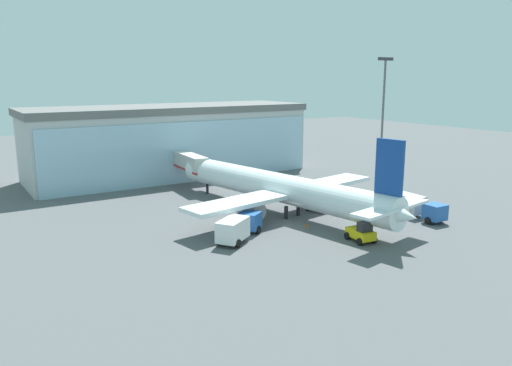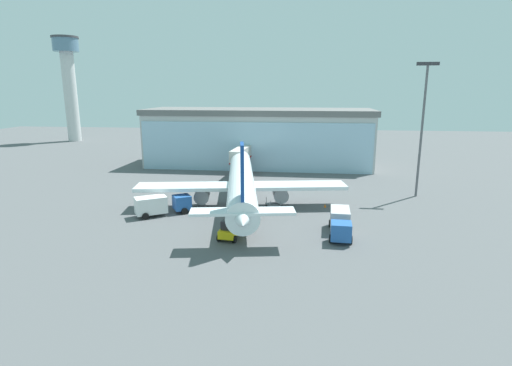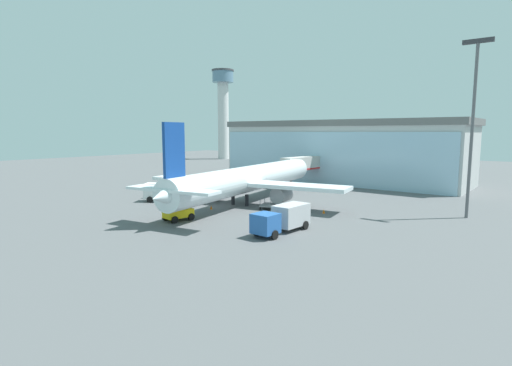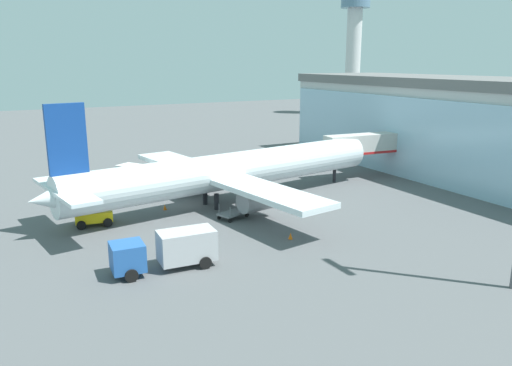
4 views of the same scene
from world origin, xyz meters
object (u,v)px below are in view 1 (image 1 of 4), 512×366
Objects in this scene: safety_cone_nose at (307,225)px; safety_cone_wingtip at (349,199)px; fuel_truck at (417,206)px; jet_bridge at (187,162)px; pushback_tug at (361,233)px; catering_truck at (238,227)px; apron_light_mast at (383,110)px; airplane at (280,188)px; baggage_cart at (318,208)px.

safety_cone_nose is 14.57m from safety_cone_wingtip.
fuel_truck is 10.99m from safety_cone_wingtip.
pushback_tug is at bearing -169.44° from jet_bridge.
catering_truck reaches higher than pushback_tug.
catering_truck is at bearing -159.11° from apron_light_mast.
pushback_tug is at bearing -129.49° from safety_cone_wingtip.
apron_light_mast is at bearing 147.50° from fuel_truck.
safety_cone_nose is at bearing 20.75° from pushback_tug.
safety_cone_nose is at bearing -171.16° from jet_bridge.
safety_cone_nose and safety_cone_wingtip have the same top height.
airplane is 5.31× the size of fuel_truck.
apron_light_mast reaches higher than safety_cone_nose.
baggage_cart is (14.76, 4.31, -0.97)m from catering_truck.
safety_cone_wingtip is at bearing -98.76° from airplane.
jet_bridge is 24.37m from baggage_cart.
apron_light_mast is 2.76× the size of fuel_truck.
baggage_cart is at bearing -133.85° from fuel_truck.
apron_light_mast reaches higher than catering_truck.
baggage_cart reaches higher than safety_cone_wingtip.
catering_truck is at bearing 176.87° from safety_cone_nose.
fuel_truck is at bearing -44.19° from catering_truck.
jet_bridge is 1.66× the size of fuel_truck.
fuel_truck is 14.79m from safety_cone_nose.
jet_bridge is 21.31m from airplane.
pushback_tug is 7.42m from safety_cone_nose.
pushback_tug reaches higher than safety_cone_wingtip.
pushback_tug is (-26.02, -21.72, -11.02)m from apron_light_mast.
pushback_tug is at bearing -140.15° from apron_light_mast.
catering_truck is 13.34× the size of safety_cone_nose.
safety_cone_wingtip is (-1.12, 10.87, -1.19)m from fuel_truck.
airplane reaches higher than safety_cone_nose.
apron_light_mast is 20.34m from safety_cone_wingtip.
fuel_truck is (23.19, -4.76, 0.00)m from catering_truck.
pushback_tug is at bearing -68.42° from catering_truck.
fuel_truck reaches higher than safety_cone_wingtip.
apron_light_mast is at bearing -82.50° from airplane.
fuel_truck is 12.42m from baggage_cart.
fuel_truck is 13.48× the size of safety_cone_nose.
pushback_tug is (0.72, -13.75, -2.41)m from airplane.
safety_cone_wingtip is (15.08, -21.02, -3.85)m from jet_bridge.
jet_bridge is 35.86m from fuel_truck.
catering_truck is (-9.96, -6.04, -1.92)m from airplane.
safety_cone_nose is (-27.62, -14.50, -11.72)m from apron_light_mast.
safety_cone_wingtip is (11.39, 13.82, -0.70)m from pushback_tug.
catering_truck is at bearing 86.01° from baggage_cart.
catering_truck is 13.18m from pushback_tug.
safety_cone_nose is at bearing -35.71° from catering_truck.
catering_truck reaches higher than safety_cone_nose.
baggage_cart is at bearing 40.28° from safety_cone_nose.
apron_light_mast is 40.67m from catering_truck.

